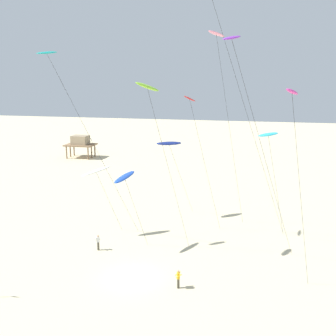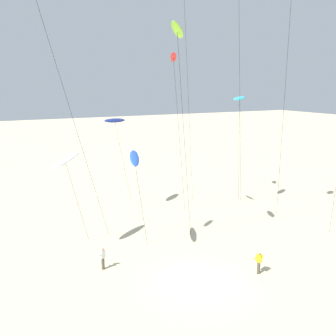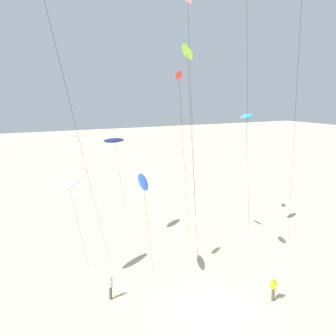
% 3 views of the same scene
% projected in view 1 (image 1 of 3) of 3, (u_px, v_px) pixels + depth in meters
% --- Properties ---
extents(ground_plane, '(260.00, 260.00, 0.00)m').
position_uv_depth(ground_plane, '(132.00, 278.00, 35.47)').
color(ground_plane, beige).
extents(kite_teal, '(7.39, 7.60, 19.96)m').
position_uv_depth(kite_teal, '(50.00, 60.00, 37.07)').
color(kite_teal, teal).
rests_on(kite_teal, ground).
extents(kite_red, '(3.94, 4.55, 15.81)m').
position_uv_depth(kite_red, '(190.00, 102.00, 41.04)').
color(kite_red, red).
rests_on(kite_red, ground).
extents(kite_white, '(3.61, 3.47, 8.05)m').
position_uv_depth(kite_white, '(96.00, 171.00, 43.26)').
color(kite_white, white).
rests_on(kite_white, ground).
extents(kite_pink, '(4.45, 4.64, 22.32)m').
position_uv_depth(kite_pink, '(217.00, 39.00, 41.44)').
color(kite_pink, pink).
rests_on(kite_pink, ground).
extents(kite_cyan, '(3.55, 3.37, 11.98)m').
position_uv_depth(kite_cyan, '(268.00, 135.00, 41.19)').
color(kite_cyan, '#33BFE0').
rests_on(kite_cyan, ground).
extents(kite_navy, '(4.27, 4.17, 9.89)m').
position_uv_depth(kite_navy, '(169.00, 144.00, 48.40)').
color(kite_navy, navy).
rests_on(kite_navy, ground).
extents(kite_purple, '(7.17, 7.54, 20.80)m').
position_uv_depth(kite_purple, '(234.00, 47.00, 30.82)').
color(kite_purple, purple).
rests_on(kite_purple, ground).
extents(kite_magenta, '(3.38, 3.90, 16.91)m').
position_uv_depth(kite_magenta, '(292.00, 95.00, 28.68)').
color(kite_magenta, '#D8339E').
rests_on(kite_magenta, ground).
extents(kite_blue, '(2.67, 3.45, 8.36)m').
position_uv_depth(kite_blue, '(125.00, 177.00, 39.32)').
color(kite_blue, blue).
rests_on(kite_blue, ground).
extents(kite_lime, '(4.51, 4.82, 17.29)m').
position_uv_depth(kite_lime, '(148.00, 88.00, 35.58)').
color(kite_lime, '#8CD833').
rests_on(kite_lime, ground).
extents(kite_flyer_nearest, '(0.66, 0.68, 1.67)m').
position_uv_depth(kite_flyer_nearest, '(178.00, 278.00, 33.54)').
color(kite_flyer_nearest, '#4C4738').
rests_on(kite_flyer_nearest, ground).
extents(kite_flyer_middle, '(0.68, 0.67, 1.67)m').
position_uv_depth(kite_flyer_middle, '(98.00, 242.00, 40.89)').
color(kite_flyer_middle, '#4C4738').
rests_on(kite_flyer_middle, ground).
extents(stilt_house, '(6.30, 4.57, 4.90)m').
position_uv_depth(stilt_house, '(80.00, 142.00, 86.95)').
color(stilt_house, '#846647').
rests_on(stilt_house, ground).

